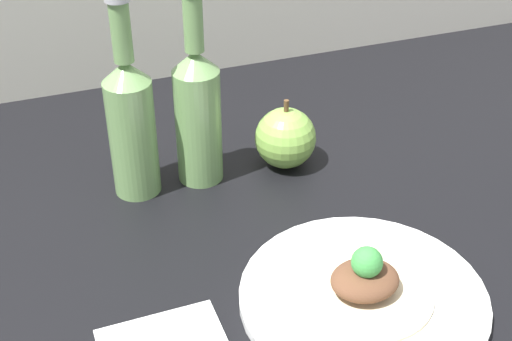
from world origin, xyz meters
TOP-DOWN VIEW (x-y plane):
  - ground_plane at (0.00, 0.00)cm, footprint 180.00×110.00cm
  - plate at (3.99, -11.73)cm, footprint 28.44×28.44cm
  - plated_food at (3.99, -11.73)cm, footprint 15.87×15.87cm
  - cider_bottle_left at (-15.37, 19.14)cm, footprint 6.42×6.42cm
  - cider_bottle_right at (-6.20, 19.14)cm, footprint 6.42×6.42cm
  - apple at (6.40, 18.03)cm, footprint 8.93×8.93cm

SIDE VIEW (x-z plane):
  - ground_plane at x=0.00cm, z-range -4.00..0.00cm
  - plate at x=3.99cm, z-range 0.05..1.57cm
  - plated_food at x=3.99cm, z-range -0.14..6.27cm
  - apple at x=6.40cm, z-range -0.85..9.80cm
  - cider_bottle_left at x=-15.37cm, z-range -3.48..25.28cm
  - cider_bottle_right at x=-6.20cm, z-range -3.48..25.28cm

